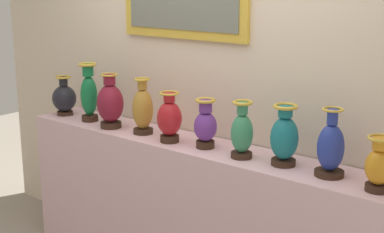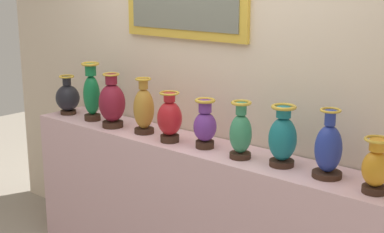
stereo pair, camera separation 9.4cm
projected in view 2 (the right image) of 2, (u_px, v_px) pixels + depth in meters
name	position (u px, v px, depth m)	size (l,w,h in m)	color
display_shelf	(192.00, 214.00, 3.75)	(2.78, 0.41, 1.00)	beige
back_wall	(218.00, 68.00, 3.72)	(4.54, 0.14, 2.89)	beige
vase_onyx	(68.00, 97.00, 4.37)	(0.18, 0.18, 0.31)	#382319
vase_emerald	(92.00, 93.00, 4.16)	(0.13, 0.13, 0.44)	#382319
vase_burgundy	(112.00, 103.00, 3.98)	(0.19, 0.19, 0.39)	#382319
vase_ochre	(144.00, 109.00, 3.82)	(0.14, 0.14, 0.38)	#382319
vase_crimson	(170.00, 119.00, 3.62)	(0.16, 0.16, 0.33)	#382319
vase_violet	(205.00, 125.00, 3.50)	(0.14, 0.14, 0.32)	#382319
vase_jade	(241.00, 133.00, 3.29)	(0.13, 0.13, 0.35)	#382319
vase_teal	(283.00, 138.00, 3.15)	(0.16, 0.16, 0.35)	#382319
vase_cobalt	(328.00, 149.00, 2.98)	(0.16, 0.16, 0.38)	#382319
vase_amber	(376.00, 167.00, 2.76)	(0.14, 0.14, 0.28)	#382319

